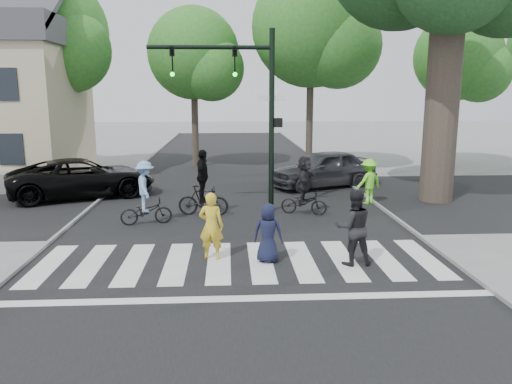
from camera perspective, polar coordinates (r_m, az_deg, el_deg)
ground at (r=11.11m, az=-1.71°, el=-9.67°), size 120.00×120.00×0.00m
road_stem at (r=15.88m, az=-2.22°, el=-3.20°), size 10.00×70.00×0.01m
road_cross at (r=18.80m, az=-2.39°, el=-0.91°), size 70.00×10.00×0.01m
curb_left at (r=16.57m, az=-19.98°, el=-3.11°), size 0.10×70.00×0.10m
curb_right at (r=16.73m, az=15.36°, el=-2.69°), size 0.10×70.00×0.10m
crosswalk at (r=11.73m, az=-1.81°, el=-8.48°), size 10.00×3.85×0.01m
traffic_signal at (r=16.58m, az=-1.16°, el=11.03°), size 4.45×0.29×6.00m
bg_tree_1 at (r=27.33m, az=-22.16°, el=16.11°), size 6.09×5.80×9.80m
bg_tree_2 at (r=27.09m, az=-6.65°, el=15.03°), size 5.04×4.80×8.40m
bg_tree_3 at (r=26.22m, az=7.12°, el=17.70°), size 6.30×6.00×10.20m
bg_tree_4 at (r=29.35m, az=22.62°, el=13.69°), size 4.83×4.60×8.15m
pedestrian_woman at (r=12.07m, az=-5.14°, el=-3.88°), size 0.67×0.51×1.65m
pedestrian_child at (r=11.82m, az=1.39°, el=-4.72°), size 0.78×0.60×1.43m
pedestrian_adult at (r=11.82m, az=11.10°, el=-3.97°), size 0.91×0.73×1.81m
cyclist_left at (r=15.53m, az=-12.51°, el=-0.58°), size 1.63×1.11×1.96m
cyclist_mid at (r=16.38m, az=-6.08°, el=0.38°), size 1.72×1.06×2.17m
cyclist_right at (r=16.49m, az=5.52°, el=0.38°), size 1.63×1.50×1.95m
car_suv at (r=20.34m, az=-19.21°, el=1.54°), size 5.96×4.30×1.51m
car_grey at (r=21.47m, az=7.65°, el=2.67°), size 5.04×3.51×1.59m
bystander_hivis at (r=18.52m, az=12.75°, el=1.20°), size 1.22×1.01×1.64m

